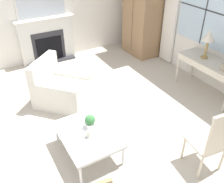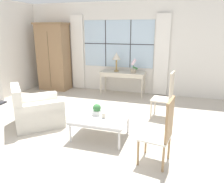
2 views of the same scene
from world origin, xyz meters
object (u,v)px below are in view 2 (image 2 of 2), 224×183
at_px(side_chair_wooden, 167,94).
at_px(accent_chair_wooden, 162,129).
at_px(console_table, 123,74).
at_px(potted_plant_small, 97,110).
at_px(armoire, 54,57).
at_px(potted_orchid, 134,67).
at_px(pillar_candle, 104,116).
at_px(table_lamp, 116,57).
at_px(armchair_upholstered, 37,112).
at_px(coffee_table, 100,119).

relative_size(side_chair_wooden, accent_chair_wooden, 1.04).
relative_size(console_table, potted_plant_small, 6.31).
bearing_deg(armoire, side_chair_wooden, -22.00).
relative_size(console_table, potted_orchid, 3.26).
height_order(armoire, console_table, armoire).
xyz_separation_m(console_table, pillar_candle, (0.37, -2.87, -0.19)).
distance_m(armoire, potted_plant_small, 3.81).
bearing_deg(table_lamp, pillar_candle, -78.57).
xyz_separation_m(armchair_upholstered, coffee_table, (1.50, -0.15, 0.08)).
distance_m(armchair_upholstered, pillar_candle, 1.60).
distance_m(potted_plant_small, pillar_candle, 0.22).
bearing_deg(accent_chair_wooden, armchair_upholstered, 165.60).
height_order(armoire, side_chair_wooden, armoire).
xyz_separation_m(console_table, potted_orchid, (0.34, -0.06, 0.25)).
bearing_deg(accent_chair_wooden, armoire, 138.59).
height_order(armoire, armchair_upholstered, armoire).
relative_size(armchair_upholstered, pillar_candle, 11.10).
xyz_separation_m(armoire, table_lamp, (2.16, 0.02, 0.07)).
distance_m(table_lamp, coffee_table, 3.02).
bearing_deg(table_lamp, coffee_table, -80.06).
distance_m(accent_chair_wooden, potted_plant_small, 1.42).
bearing_deg(potted_plant_small, accent_chair_wooden, -26.39).
relative_size(potted_orchid, pillar_candle, 3.60).
height_order(side_chair_wooden, coffee_table, side_chair_wooden).
bearing_deg(potted_plant_small, armchair_upholstered, 177.67).
height_order(armoire, pillar_candle, armoire).
bearing_deg(potted_orchid, console_table, 169.75).
height_order(table_lamp, potted_orchid, table_lamp).
bearing_deg(coffee_table, side_chair_wooden, 49.44).
height_order(armchair_upholstered, coffee_table, armchair_upholstered).
distance_m(armchair_upholstered, coffee_table, 1.51).
bearing_deg(table_lamp, armoire, -179.56).
bearing_deg(coffee_table, table_lamp, 99.94).
relative_size(armchair_upholstered, coffee_table, 1.27).
relative_size(console_table, pillar_candle, 11.75).
xyz_separation_m(side_chair_wooden, coffee_table, (-1.13, -1.32, -0.23)).
relative_size(table_lamp, potted_plant_small, 2.67).
height_order(console_table, accent_chair_wooden, accent_chair_wooden).
bearing_deg(armoire, armchair_upholstered, -66.73).
height_order(armoire, table_lamp, armoire).
bearing_deg(coffee_table, armoire, 133.10).
xyz_separation_m(table_lamp, coffee_table, (0.50, -2.86, -0.80)).
height_order(armchair_upholstered, potted_plant_small, armchair_upholstered).
height_order(table_lamp, coffee_table, table_lamp).
distance_m(armoire, armchair_upholstered, 3.04).
bearing_deg(side_chair_wooden, console_table, 132.70).
xyz_separation_m(potted_orchid, coffee_table, (-0.05, -2.79, -0.53)).
bearing_deg(armoire, console_table, 0.18).
bearing_deg(coffee_table, pillar_candle, -14.15).
distance_m(side_chair_wooden, potted_plant_small, 1.73).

